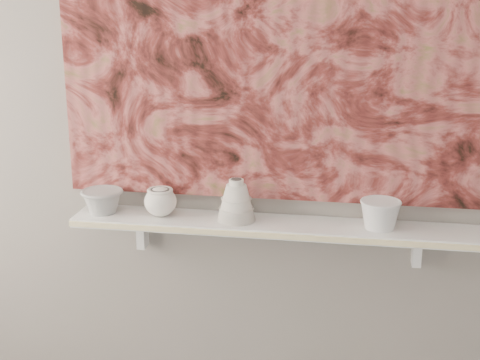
% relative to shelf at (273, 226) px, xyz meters
% --- Properties ---
extents(wall_back, '(3.60, 0.00, 3.60)m').
position_rel_shelf_xyz_m(wall_back, '(0.00, 0.09, 0.44)').
color(wall_back, gray).
rests_on(wall_back, floor).
extents(shelf, '(1.40, 0.18, 0.03)m').
position_rel_shelf_xyz_m(shelf, '(0.00, 0.00, 0.00)').
color(shelf, silver).
rests_on(shelf, wall_back).
extents(shelf_stripe, '(1.40, 0.01, 0.02)m').
position_rel_shelf_xyz_m(shelf_stripe, '(0.00, -0.09, 0.00)').
color(shelf_stripe, beige).
rests_on(shelf_stripe, shelf).
extents(bracket_left, '(0.03, 0.06, 0.12)m').
position_rel_shelf_xyz_m(bracket_left, '(-0.49, 0.06, -0.07)').
color(bracket_left, silver).
rests_on(bracket_left, wall_back).
extents(bracket_right, '(0.03, 0.06, 0.12)m').
position_rel_shelf_xyz_m(bracket_right, '(0.49, 0.06, -0.07)').
color(bracket_right, silver).
rests_on(bracket_right, wall_back).
extents(painting, '(1.50, 0.02, 1.10)m').
position_rel_shelf_xyz_m(painting, '(0.00, 0.08, 0.62)').
color(painting, maroon).
rests_on(painting, wall_back).
extents(house_motif, '(0.09, 0.00, 0.08)m').
position_rel_shelf_xyz_m(house_motif, '(0.45, 0.07, 0.32)').
color(house_motif, black).
rests_on(house_motif, painting).
extents(bowl_grey, '(0.19, 0.19, 0.09)m').
position_rel_shelf_xyz_m(bowl_grey, '(-0.61, 0.00, 0.06)').
color(bowl_grey, gray).
rests_on(bowl_grey, shelf).
extents(cup_cream, '(0.15, 0.15, 0.10)m').
position_rel_shelf_xyz_m(cup_cream, '(-0.40, 0.00, 0.07)').
color(cup_cream, silver).
rests_on(cup_cream, shelf).
extents(bell_vessel, '(0.15, 0.15, 0.15)m').
position_rel_shelf_xyz_m(bell_vessel, '(-0.13, 0.00, 0.09)').
color(bell_vessel, silver).
rests_on(bell_vessel, shelf).
extents(bowl_white, '(0.16, 0.16, 0.10)m').
position_rel_shelf_xyz_m(bowl_white, '(0.36, 0.00, 0.06)').
color(bowl_white, silver).
rests_on(bowl_white, shelf).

